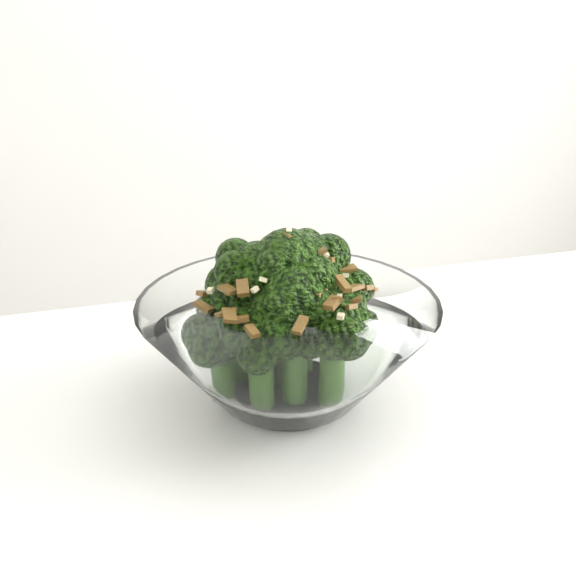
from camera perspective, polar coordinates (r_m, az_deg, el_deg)
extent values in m
cube|color=white|center=(0.48, 11.37, -20.27)|extent=(1.27, 0.91, 0.04)
cylinder|color=white|center=(0.56, 0.00, -9.27)|extent=(0.10, 0.10, 0.01)
cylinder|color=#2A5215|center=(0.53, -5.78, -7.62)|extent=(0.02, 0.02, 0.04)
sphere|color=#24480D|center=(0.51, -5.93, -4.34)|extent=(0.05, 0.05, 0.05)
cylinder|color=#2A5215|center=(0.54, -2.55, -4.34)|extent=(0.02, 0.02, 0.08)
sphere|color=#24480D|center=(0.52, -2.66, 1.16)|extent=(0.06, 0.06, 0.06)
cylinder|color=#2A5215|center=(0.59, -0.40, -3.87)|extent=(0.02, 0.02, 0.05)
sphere|color=#24480D|center=(0.58, -0.41, -0.68)|extent=(0.04, 0.04, 0.04)
cylinder|color=#2A5215|center=(0.54, 0.00, -4.14)|extent=(0.02, 0.02, 0.10)
sphere|color=#24480D|center=(0.51, 0.00, 2.10)|extent=(0.06, 0.06, 0.06)
cylinder|color=#2A5215|center=(0.56, 1.26, -3.31)|extent=(0.02, 0.02, 0.09)
sphere|color=#24480D|center=(0.54, 1.31, 2.17)|extent=(0.05, 0.05, 0.05)
cylinder|color=#2A5215|center=(0.52, 3.93, -7.65)|extent=(0.02, 0.02, 0.06)
sphere|color=#24480D|center=(0.50, 4.06, -3.53)|extent=(0.05, 0.05, 0.05)
cylinder|color=#2A5215|center=(0.59, 4.24, -4.32)|extent=(0.02, 0.02, 0.05)
sphere|color=#24480D|center=(0.57, 4.34, -1.21)|extent=(0.04, 0.04, 0.04)
cylinder|color=#2A5215|center=(0.55, -4.36, -5.25)|extent=(0.02, 0.02, 0.06)
sphere|color=#24480D|center=(0.53, -4.50, -1.11)|extent=(0.05, 0.05, 0.05)
cylinder|color=#2A5215|center=(0.51, -2.39, -8.07)|extent=(0.02, 0.02, 0.06)
sphere|color=#24480D|center=(0.49, -2.47, -4.09)|extent=(0.05, 0.05, 0.05)
cylinder|color=#2A5215|center=(0.55, 4.04, -5.18)|extent=(0.02, 0.02, 0.07)
sphere|color=#24480D|center=(0.53, 4.17, -0.90)|extent=(0.05, 0.05, 0.05)
cylinder|color=#2A5215|center=(0.51, 0.60, -6.27)|extent=(0.02, 0.02, 0.08)
sphere|color=#24480D|center=(0.49, 0.62, -0.83)|extent=(0.05, 0.05, 0.05)
cube|color=brown|center=(0.53, 5.24, 1.72)|extent=(0.02, 0.01, 0.01)
cube|color=brown|center=(0.51, 3.65, 2.47)|extent=(0.01, 0.02, 0.01)
cube|color=brown|center=(0.51, -4.60, 1.82)|extent=(0.01, 0.01, 0.01)
cube|color=brown|center=(0.55, -3.47, 2.24)|extent=(0.02, 0.02, 0.01)
cube|color=brown|center=(0.50, 5.82, 0.02)|extent=(0.02, 0.02, 0.01)
cube|color=brown|center=(0.47, 3.96, -1.33)|extent=(0.02, 0.02, 0.01)
cube|color=brown|center=(0.48, 2.75, -0.49)|extent=(0.02, 0.02, 0.01)
cube|color=brown|center=(0.50, 2.71, 3.36)|extent=(0.01, 0.01, 0.01)
cube|color=brown|center=(0.50, 0.43, 4.50)|extent=(0.02, 0.02, 0.01)
cube|color=brown|center=(0.54, -0.62, 3.71)|extent=(0.02, 0.02, 0.01)
cube|color=brown|center=(0.56, 2.41, 2.94)|extent=(0.01, 0.02, 0.01)
cube|color=brown|center=(0.48, 5.26, -1.69)|extent=(0.02, 0.02, 0.01)
cube|color=brown|center=(0.55, -1.03, 3.40)|extent=(0.02, 0.01, 0.01)
cube|color=brown|center=(0.48, -4.04, 0.01)|extent=(0.01, 0.02, 0.01)
cube|color=brown|center=(0.47, -5.23, -2.45)|extent=(0.01, 0.02, 0.01)
cube|color=brown|center=(0.56, 4.79, 1.39)|extent=(0.02, 0.02, 0.01)
cube|color=brown|center=(0.48, 4.32, -0.94)|extent=(0.01, 0.01, 0.01)
cube|color=brown|center=(0.48, -5.54, -2.17)|extent=(0.02, 0.01, 0.01)
cube|color=brown|center=(0.52, 0.55, 4.10)|extent=(0.02, 0.01, 0.00)
cube|color=brown|center=(0.50, -7.51, -1.63)|extent=(0.02, 0.02, 0.01)
cube|color=brown|center=(0.52, 6.71, -0.02)|extent=(0.02, 0.02, 0.01)
cube|color=brown|center=(0.56, 4.40, 1.74)|extent=(0.02, 0.01, 0.01)
cube|color=brown|center=(0.53, -4.25, 2.09)|extent=(0.02, 0.01, 0.01)
cube|color=brown|center=(0.46, 1.09, -3.32)|extent=(0.02, 0.02, 0.01)
cube|color=brown|center=(0.49, 4.86, 0.41)|extent=(0.01, 0.02, 0.01)
cube|color=brown|center=(0.57, -2.18, 2.70)|extent=(0.02, 0.01, 0.01)
cube|color=brown|center=(0.52, -7.20, -0.49)|extent=(0.02, 0.02, 0.01)
cube|color=brown|center=(0.56, -2.72, 2.69)|extent=(0.02, 0.01, 0.00)
cube|color=brown|center=(0.47, -4.27, -2.79)|extent=(0.01, 0.01, 0.01)
cube|color=brown|center=(0.53, -3.91, 2.50)|extent=(0.01, 0.02, 0.01)
cube|color=brown|center=(0.49, -5.35, -0.13)|extent=(0.02, 0.02, 0.00)
cube|color=brown|center=(0.52, 3.27, 2.76)|extent=(0.02, 0.02, 0.01)
cube|color=brown|center=(0.54, 3.09, 3.11)|extent=(0.02, 0.01, 0.01)
cube|color=brown|center=(0.46, -3.21, -3.85)|extent=(0.01, 0.02, 0.01)
cube|color=brown|center=(0.53, 7.24, -0.06)|extent=(0.01, 0.01, 0.00)
cube|color=brown|center=(0.50, 6.06, -1.04)|extent=(0.01, 0.01, 0.01)
cube|color=brown|center=(0.49, 2.12, 1.85)|extent=(0.02, 0.02, 0.01)
cube|color=brown|center=(0.50, 0.13, 4.68)|extent=(0.02, 0.02, 0.01)
cube|color=brown|center=(0.54, -1.00, 3.80)|extent=(0.02, 0.01, 0.01)
cube|color=beige|center=(0.48, 1.46, 1.17)|extent=(0.01, 0.01, 0.00)
cube|color=beige|center=(0.56, 2.90, 2.74)|extent=(0.00, 0.00, 0.00)
cube|color=beige|center=(0.48, -2.96, -0.13)|extent=(0.01, 0.01, 0.01)
cube|color=beige|center=(0.56, 4.64, 1.87)|extent=(0.01, 0.01, 0.01)
cube|color=beige|center=(0.54, -1.02, 4.02)|extent=(0.01, 0.01, 0.00)
cube|color=beige|center=(0.48, 4.62, -0.68)|extent=(0.00, 0.00, 0.00)
cube|color=beige|center=(0.49, 2.78, 1.47)|extent=(0.00, 0.00, 0.00)
cube|color=beige|center=(0.50, 0.08, 5.12)|extent=(0.00, 0.01, 0.00)
cube|color=beige|center=(0.47, -0.57, -0.99)|extent=(0.01, 0.01, 0.01)
cube|color=beige|center=(0.54, -1.92, 3.49)|extent=(0.00, 0.00, 0.00)
cube|color=beige|center=(0.52, -4.59, 2.47)|extent=(0.01, 0.01, 0.00)
cube|color=beige|center=(0.54, -3.84, 2.73)|extent=(0.01, 0.01, 0.01)
cube|color=beige|center=(0.47, 4.70, -2.52)|extent=(0.01, 0.01, 0.00)
cube|color=beige|center=(0.51, 5.13, 1.11)|extent=(0.01, 0.01, 0.01)
cube|color=beige|center=(0.54, 2.13, 3.20)|extent=(0.01, 0.01, 0.01)
cube|color=beige|center=(0.53, 6.23, 1.09)|extent=(0.01, 0.01, 0.01)
cube|color=beige|center=(0.50, -6.92, -0.22)|extent=(0.01, 0.01, 0.01)
cube|color=beige|center=(0.50, 3.31, 2.99)|extent=(0.01, 0.01, 0.01)
cube|color=beige|center=(0.54, 5.70, 1.58)|extent=(0.01, 0.01, 0.01)
cube|color=beige|center=(0.48, -2.23, 0.75)|extent=(0.01, 0.01, 0.01)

